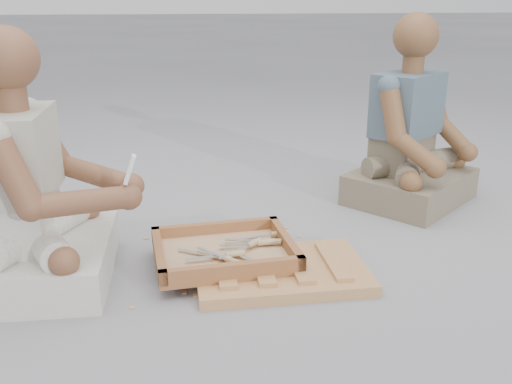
{
  "coord_description": "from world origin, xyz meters",
  "views": [
    {
      "loc": [
        -0.3,
        -1.84,
        0.99
      ],
      "look_at": [
        -0.03,
        0.12,
        0.3
      ],
      "focal_mm": 40.0,
      "sensor_mm": 36.0,
      "label": 1
    }
  ],
  "objects": [
    {
      "name": "ground",
      "position": [
        0.0,
        0.0,
        0.0
      ],
      "size": [
        60.0,
        60.0,
        0.0
      ],
      "primitive_type": "plane",
      "color": "gray",
      "rests_on": "ground"
    },
    {
      "name": "carved_panel",
      "position": [
        0.05,
        0.02,
        0.02
      ],
      "size": [
        0.63,
        0.43,
        0.04
      ],
      "primitive_type": "cube",
      "rotation": [
        0.0,
        0.0,
        0.02
      ],
      "color": "#965B3A",
      "rests_on": "ground"
    },
    {
      "name": "tool_tray",
      "position": [
        -0.15,
        0.12,
        0.06
      ],
      "size": [
        0.55,
        0.46,
        0.07
      ],
      "rotation": [
        0.0,
        0.0,
        0.09
      ],
      "color": "brown",
      "rests_on": "carved_panel"
    },
    {
      "name": "chisel_0",
      "position": [
        -0.0,
        0.15,
        0.08
      ],
      "size": [
        0.22,
        0.03,
        0.02
      ],
      "rotation": [
        0.0,
        0.0,
        0.04
      ],
      "color": "silver",
      "rests_on": "tool_tray"
    },
    {
      "name": "chisel_1",
      "position": [
        -0.14,
        0.01,
        0.09
      ],
      "size": [
        0.16,
        0.18,
        0.02
      ],
      "rotation": [
        0.0,
        0.0,
        -0.86
      ],
      "color": "silver",
      "rests_on": "tool_tray"
    },
    {
      "name": "chisel_2",
      "position": [
        -0.03,
        -0.02,
        0.08
      ],
      "size": [
        0.16,
        0.17,
        0.02
      ],
      "rotation": [
        0.0,
        0.0,
        -0.83
      ],
      "color": "silver",
      "rests_on": "tool_tray"
    },
    {
      "name": "chisel_3",
      "position": [
        -0.05,
        0.13,
        0.09
      ],
      "size": [
        0.18,
        0.16,
        0.02
      ],
      "rotation": [
        0.0,
        0.0,
        0.7
      ],
      "color": "silver",
      "rests_on": "tool_tray"
    },
    {
      "name": "chisel_4",
      "position": [
        0.06,
        0.22,
        0.08
      ],
      "size": [
        0.22,
        0.07,
        0.02
      ],
      "rotation": [
        0.0,
        0.0,
        0.24
      ],
      "color": "silver",
      "rests_on": "tool_tray"
    },
    {
      "name": "chisel_5",
      "position": [
        -0.18,
        0.06,
        0.08
      ],
      "size": [
        0.2,
        0.13,
        0.02
      ],
      "rotation": [
        0.0,
        0.0,
        -0.54
      ],
      "color": "silver",
      "rests_on": "tool_tray"
    },
    {
      "name": "chisel_6",
      "position": [
        -0.13,
        0.06,
        0.08
      ],
      "size": [
        0.22,
        0.04,
        0.02
      ],
      "rotation": [
        0.0,
        0.0,
        0.11
      ],
      "color": "silver",
      "rests_on": "tool_tray"
    },
    {
      "name": "chisel_7",
      "position": [
        0.02,
        0.16,
        0.08
      ],
      "size": [
        0.22,
        0.07,
        0.02
      ],
      "rotation": [
        0.0,
        0.0,
        -0.22
      ],
      "color": "silver",
      "rests_on": "tool_tray"
    },
    {
      "name": "wood_chip_0",
      "position": [
        -0.46,
        0.44,
        0.0
      ],
      "size": [
        0.02,
        0.02,
        0.0
      ],
      "primitive_type": "cube",
      "rotation": [
        0.0,
        0.0,
        2.99
      ],
      "color": "tan",
      "rests_on": "ground"
    },
    {
      "name": "wood_chip_1",
      "position": [
        -0.26,
        -0.08,
        0.0
      ],
      "size": [
        0.02,
        0.02,
        0.0
      ],
      "primitive_type": "cube",
      "rotation": [
        0.0,
        0.0,
        1.65
      ],
      "color": "tan",
      "rests_on": "ground"
    },
    {
      "name": "wood_chip_2",
      "position": [
        -0.33,
        0.41,
        0.0
      ],
      "size": [
        0.02,
        0.02,
        0.0
      ],
      "primitive_type": "cube",
      "rotation": [
        0.0,
        0.0,
        3.12
      ],
      "color": "tan",
      "rests_on": "ground"
    },
    {
      "name": "wood_chip_3",
      "position": [
        -0.28,
        0.25,
        0.0
      ],
      "size": [
        0.02,
        0.02,
        0.0
      ],
      "primitive_type": "cube",
      "rotation": [
        0.0,
        0.0,
        2.92
      ],
      "color": "tan",
      "rests_on": "ground"
    },
    {
      "name": "wood_chip_4",
      "position": [
        -0.48,
        -0.14,
        0.0
      ],
      "size": [
        0.02,
        0.02,
        0.0
      ],
      "primitive_type": "cube",
      "rotation": [
        0.0,
        0.0,
        2.74
      ],
      "color": "tan",
      "rests_on": "ground"
    },
    {
      "name": "wood_chip_5",
      "position": [
        0.06,
        -0.02,
        0.0
      ],
      "size": [
        0.02,
        0.02,
        0.0
      ],
      "primitive_type": "cube",
      "rotation": [
        0.0,
        0.0,
        1.14
      ],
      "color": "tan",
      "rests_on": "ground"
    },
    {
      "name": "wood_chip_6",
      "position": [
        -0.36,
        0.49,
        0.0
      ],
      "size": [
        0.02,
        0.02,
        0.0
      ],
      "primitive_type": "cube",
      "rotation": [
        0.0,
        0.0,
        2.63
      ],
      "color": "tan",
      "rests_on": "ground"
    },
    {
      "name": "wood_chip_7",
      "position": [
        0.1,
        0.32,
        0.0
      ],
      "size": [
        0.02,
        0.02,
        0.0
      ],
      "primitive_type": "cube",
      "rotation": [
        0.0,
        0.0,
        1.47
      ],
      "color": "tan",
      "rests_on": "ground"
    },
    {
      "name": "wood_chip_8",
      "position": [
        0.0,
        -0.11,
        0.0
      ],
      "size": [
        0.02,
        0.02,
        0.0
      ],
      "primitive_type": "cube",
      "rotation": [
        0.0,
        0.0,
        1.4
      ],
      "color": "tan",
      "rests_on": "ground"
    },
    {
      "name": "wood_chip_9",
      "position": [
        -0.21,
        0.15,
        0.0
      ],
      "size": [
        0.02,
        0.02,
        0.0
      ],
      "primitive_type": "cube",
      "rotation": [
        0.0,
        0.0,
        2.01
      ],
      "color": "tan",
      "rests_on": "ground"
    },
    {
      "name": "wood_chip_10",
      "position": [
        -0.3,
        -0.06,
        0.0
      ],
      "size": [
        0.02,
        0.02,
        0.0
      ],
      "primitive_type": "cube",
      "rotation": [
        0.0,
        0.0,
        1.24
      ],
      "color": "tan",
      "rests_on": "ground"
    },
    {
      "name": "wood_chip_11",
      "position": [
        0.2,
        0.37,
        0.0
      ],
      "size": [
        0.02,
        0.02,
        0.0
      ],
      "primitive_type": "cube",
      "rotation": [
        0.0,
        0.0,
        1.45
      ],
      "color": "tan",
      "rests_on": "ground"
    },
    {
      "name": "wood_chip_12",
      "position": [
        0.16,
        0.47,
        0.0
      ],
      "size": [
        0.02,
        0.02,
        0.0
      ],
      "primitive_type": "cube",
      "rotation": [
        0.0,
        0.0,
        2.64
      ],
      "color": "tan",
      "rests_on": "ground"
    },
    {
      "name": "craftsman",
      "position": [
        -0.8,
        0.12,
        0.31
      ],
      "size": [
        0.6,
        0.58,
        0.9
      ],
      "rotation": [
        0.0,
        0.0,
        -1.59
      ],
      "color": "silver",
      "rests_on": "ground"
    },
    {
      "name": "companion",
      "position": [
        0.83,
        0.75,
        0.3
      ],
      "size": [
        0.75,
        0.73,
        0.91
      ],
      "rotation": [
        0.0,
        0.0,
        3.85
      ],
      "color": "#766855",
      "rests_on": "ground"
    },
    {
      "name": "mobile_phone",
      "position": [
        -0.47,
        0.05,
        0.43
      ],
      "size": [
        0.05,
        0.04,
        0.1
      ],
      "rotation": [
        -0.35,
        0.0,
        -1.55
      ],
      "color": "white",
      "rests_on": "craftsman"
    }
  ]
}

